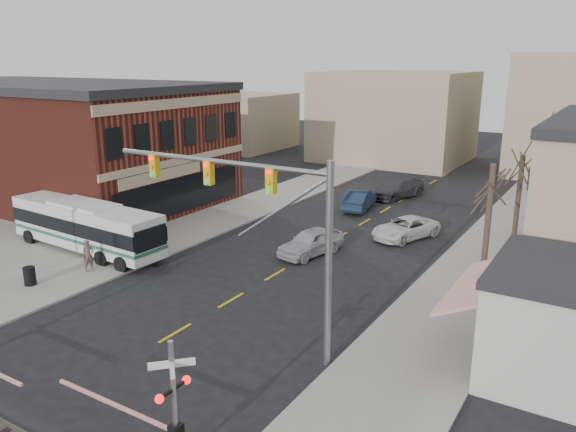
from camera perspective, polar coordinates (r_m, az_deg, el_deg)
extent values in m
plane|color=black|center=(24.00, -14.69, -13.33)|extent=(160.00, 160.00, 0.00)
cube|color=gray|center=(43.92, -4.69, 0.64)|extent=(5.00, 60.00, 0.12)
cube|color=gray|center=(36.54, 20.24, -3.44)|extent=(5.00, 60.00, 0.12)
cube|color=maroon|center=(52.68, -23.21, 6.89)|extent=(30.00, 15.00, 9.00)
cube|color=#262628|center=(52.26, -23.78, 12.08)|extent=(30.40, 15.40, 0.60)
cube|color=tan|center=(41.49, -10.84, 5.53)|extent=(0.10, 15.00, 0.50)
cube|color=tan|center=(40.98, -11.14, 11.17)|extent=(0.10, 15.00, 0.70)
cube|color=black|center=(41.99, -10.67, 2.17)|extent=(0.08, 13.00, 2.60)
cube|color=red|center=(23.23, 18.40, -6.45)|extent=(1.68, 6.00, 0.87)
cylinder|color=#382B21|center=(27.84, 19.52, -1.81)|extent=(0.28, 0.28, 6.75)
cylinder|color=#382B21|center=(33.55, 22.21, 0.43)|extent=(0.28, 0.28, 6.30)
cylinder|color=#382B21|center=(41.18, 24.47, 3.49)|extent=(0.28, 0.28, 7.20)
cube|color=silver|center=(36.18, -19.84, -0.87)|extent=(11.49, 3.04, 2.49)
cube|color=black|center=(36.14, -19.86, -0.64)|extent=(11.53, 3.08, 0.85)
cube|color=#216349|center=(36.35, -19.75, -1.79)|extent=(11.53, 3.08, 0.19)
cylinder|color=black|center=(36.53, -19.66, -2.71)|extent=(1.07, 2.51, 0.95)
cylinder|color=gray|center=(20.85, 4.12, -5.25)|extent=(0.28, 0.28, 8.00)
cylinder|color=gray|center=(22.64, -7.40, 5.55)|extent=(10.30, 0.20, 0.20)
cube|color=gold|center=(21.20, -1.73, 3.61)|extent=(0.35, 0.30, 1.00)
cube|color=gold|center=(22.95, -8.04, 4.39)|extent=(0.35, 0.30, 1.00)
cube|color=gold|center=(24.93, -13.41, 5.02)|extent=(0.35, 0.30, 1.00)
cylinder|color=gray|center=(17.05, -11.48, -18.28)|extent=(0.16, 0.16, 4.00)
cube|color=silver|center=(16.37, -11.73, -14.50)|extent=(1.00, 1.00, 0.18)
cube|color=silver|center=(16.37, -11.73, -14.50)|extent=(1.00, 1.00, 0.18)
sphere|color=#FF0C0C|center=(16.45, -12.93, -17.67)|extent=(0.26, 0.26, 0.26)
sphere|color=#FF0C0C|center=(17.12, -10.28, -16.08)|extent=(0.26, 0.26, 0.26)
cube|color=black|center=(17.57, -11.31, -20.72)|extent=(0.35, 0.35, 0.50)
cube|color=#FF0C0C|center=(19.16, -17.34, -17.77)|extent=(5.00, 0.10, 0.10)
cylinder|color=black|center=(32.09, -24.76, -5.55)|extent=(0.60, 0.60, 0.96)
imported|color=#A3A3A8|center=(33.85, 2.34, -2.64)|extent=(2.81, 4.92, 1.58)
imported|color=#19273F|center=(44.33, 7.27, 1.69)|extent=(2.51, 5.05, 1.59)
imported|color=silver|center=(37.68, 11.83, -1.21)|extent=(3.91, 5.43, 1.37)
imported|color=#36363A|center=(48.60, 11.06, 2.76)|extent=(3.84, 5.87, 1.58)
imported|color=#594A47|center=(32.76, -19.63, -3.81)|extent=(0.62, 0.75, 1.77)
imported|color=#2C374E|center=(35.56, -19.04, -2.47)|extent=(0.88, 0.92, 1.51)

